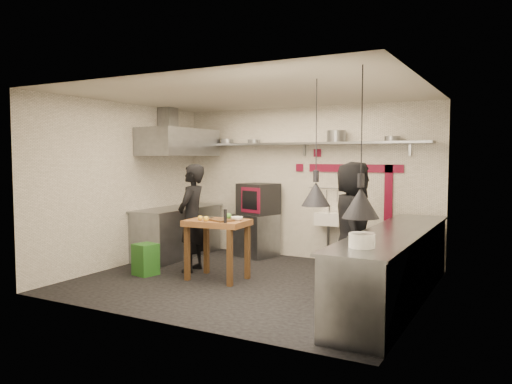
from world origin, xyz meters
The scene contains 47 objects.
floor centered at (0.00, 0.00, 0.00)m, with size 5.00×5.00×0.00m, color black.
ceiling centered at (0.00, 0.00, 2.80)m, with size 5.00×5.00×0.00m, color beige.
wall_back centered at (0.00, 2.10, 1.40)m, with size 5.00×0.04×2.80m, color white.
wall_front centered at (0.00, -2.10, 1.40)m, with size 5.00×0.04×2.80m, color white.
wall_left centered at (-2.50, 0.00, 1.40)m, with size 0.04×4.20×2.80m, color white.
wall_right centered at (2.50, 0.00, 1.40)m, with size 0.04×4.20×2.80m, color white.
red_band_horiz centered at (0.95, 2.08, 1.68)m, with size 1.70×0.02×0.14m, color maroon.
red_band_vert centered at (1.55, 2.08, 1.20)m, with size 0.14×0.02×1.10m, color maroon.
red_tile_a centered at (0.25, 2.08, 1.95)m, with size 0.14×0.02×0.14m, color maroon.
red_tile_b centered at (-0.10, 2.08, 1.68)m, with size 0.14×0.02×0.14m, color maroon.
back_shelf centered at (0.00, 1.92, 2.12)m, with size 4.60×0.34×0.04m, color slate.
shelf_bracket_left centered at (-1.90, 2.07, 2.02)m, with size 0.04×0.06×0.24m, color slate.
shelf_bracket_mid centered at (0.00, 2.07, 2.02)m, with size 0.04×0.06×0.24m, color slate.
shelf_bracket_right centered at (1.90, 2.07, 2.02)m, with size 0.04×0.06×0.24m, color slate.
pan_far_left centered at (-1.58, 1.92, 2.19)m, with size 0.25×0.25×0.09m, color slate.
pan_mid_left centered at (-0.98, 1.92, 2.18)m, with size 0.24×0.24×0.07m, color slate.
stock_pot centered at (0.66, 1.92, 2.24)m, with size 0.33×0.33×0.20m, color slate.
pan_right centered at (1.64, 1.92, 2.18)m, with size 0.27×0.27×0.08m, color slate.
oven_stand centered at (-0.85, 1.77, 0.40)m, with size 0.68×0.62×0.80m, color slate.
combi_oven centered at (-0.82, 1.79, 1.09)m, with size 0.63×0.59×0.58m, color black.
oven_door centered at (-0.81, 1.48, 1.09)m, with size 0.48×0.03×0.46m, color maroon.
oven_glass centered at (-0.83, 1.48, 1.09)m, with size 0.39×0.02×0.34m, color black.
hand_sink centered at (0.55, 1.92, 0.78)m, with size 0.46×0.34×0.22m, color white.
sink_tap centered at (0.55, 1.92, 0.96)m, with size 0.03×0.03×0.14m, color slate.
sink_drain centered at (0.55, 1.88, 0.34)m, with size 0.06×0.06×0.66m, color slate.
utensil_rail centered at (0.55, 2.06, 1.32)m, with size 0.02×0.02×0.90m, color slate.
counter_right centered at (2.15, 0.00, 0.45)m, with size 0.70×3.80×0.90m, color slate.
counter_right_top centered at (2.15, 0.00, 0.92)m, with size 0.76×3.90×0.03m, color slate.
plate_stack centered at (2.12, -1.39, 1.01)m, with size 0.27×0.27×0.15m, color white.
small_bowl_right centered at (2.10, -1.12, 0.96)m, with size 0.18×0.18×0.05m, color white.
counter_left centered at (-2.15, 1.05, 0.45)m, with size 0.70×1.90×0.90m, color slate.
counter_left_top centered at (-2.15, 1.05, 0.92)m, with size 0.76×2.00×0.03m, color slate.
extractor_hood centered at (-2.10, 1.05, 2.15)m, with size 0.78×1.60×0.50m, color slate.
hood_duct centered at (-2.35, 1.05, 2.55)m, with size 0.28×0.28×0.50m, color slate.
green_bin centered at (-1.68, -0.40, 0.25)m, with size 0.32×0.32×0.50m, color #235F1E.
prep_table centered at (-0.51, -0.10, 0.46)m, with size 0.92×0.64×0.92m, color brown, non-canonical shape.
cutting_board centered at (-0.40, -0.17, 0.93)m, with size 0.37×0.26×0.03m, color #51341B.
pepper_mill centered at (-0.22, -0.33, 1.02)m, with size 0.05×0.05×0.20m, color black.
lemon_a centered at (-0.69, -0.29, 0.96)m, with size 0.08×0.08×0.08m, color gold.
lemon_b centered at (-0.57, -0.31, 0.96)m, with size 0.08×0.08×0.08m, color gold.
veg_ball centered at (-0.39, 0.03, 0.97)m, with size 0.10×0.10×0.10m, color #43812C.
steel_tray centered at (-0.73, -0.03, 0.94)m, with size 0.18×0.12×0.03m, color slate.
bowl centered at (-0.21, -0.02, 0.95)m, with size 0.19×0.19×0.06m, color white.
heat_lamp_near centered at (1.40, -0.87, 2.04)m, with size 0.35×0.35×1.51m, color black, non-canonical shape.
heat_lamp_far centered at (2.13, -1.48, 2.03)m, with size 0.38×0.38×1.55m, color black, non-canonical shape.
chef_left centered at (-1.19, 0.19, 0.88)m, with size 0.64×0.42×1.76m, color black.
chef_right centered at (1.38, 0.64, 0.91)m, with size 0.88×0.58×1.81m, color black.
Camera 1 is at (3.61, -6.45, 1.87)m, focal length 35.00 mm.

